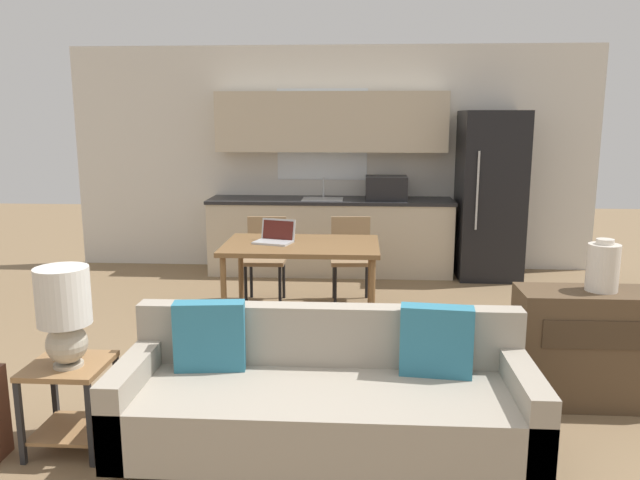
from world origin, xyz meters
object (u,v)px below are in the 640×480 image
(dining_table, at_px, (301,251))
(dining_chair_far_left, at_px, (266,254))
(vase, at_px, (603,267))
(refrigerator, at_px, (490,195))
(couch, at_px, (326,398))
(credenza, at_px, (598,347))
(side_table, at_px, (70,391))
(laptop, at_px, (275,237))
(table_lamp, at_px, (64,311))
(dining_chair_far_right, at_px, (351,254))

(dining_table, height_order, dining_chair_far_left, dining_chair_far_left)
(dining_table, relative_size, vase, 4.04)
(refrigerator, distance_m, couch, 4.46)
(credenza, bearing_deg, dining_chair_far_left, 138.94)
(side_table, xyz_separation_m, credenza, (3.18, 0.77, 0.04))
(laptop, bearing_deg, dining_chair_far_left, 121.81)
(couch, xyz_separation_m, side_table, (-1.44, -0.03, 0.01))
(couch, height_order, table_lamp, table_lamp)
(vase, height_order, dining_chair_far_right, vase)
(dining_table, bearing_deg, credenza, -34.42)
(refrigerator, relative_size, dining_table, 1.42)
(dining_table, xyz_separation_m, table_lamp, (-1.09, -2.22, 0.13))
(table_lamp, bearing_deg, refrigerator, 53.23)
(credenza, height_order, vase, vase)
(side_table, xyz_separation_m, dining_chair_far_left, (0.67, 2.95, 0.15))
(table_lamp, distance_m, vase, 3.25)
(laptop, bearing_deg, table_lamp, -94.23)
(vase, bearing_deg, couch, -156.67)
(refrigerator, bearing_deg, dining_chair_far_left, -154.62)
(refrigerator, relative_size, vase, 5.73)
(side_table, height_order, laptop, laptop)
(couch, height_order, vase, vase)
(dining_chair_far_right, bearing_deg, table_lamp, -120.77)
(dining_table, distance_m, dining_chair_far_left, 0.90)
(dining_chair_far_left, bearing_deg, side_table, -103.51)
(side_table, bearing_deg, vase, 13.76)
(laptop, bearing_deg, dining_table, 6.06)
(dining_chair_far_left, bearing_deg, dining_table, -60.95)
(refrigerator, distance_m, side_table, 5.20)
(dining_chair_far_left, bearing_deg, credenza, -41.72)
(credenza, relative_size, dining_chair_far_right, 1.23)
(vase, bearing_deg, dining_chair_far_right, 126.21)
(refrigerator, relative_size, dining_chair_far_left, 2.25)
(dining_table, height_order, table_lamp, table_lamp)
(dining_table, xyz_separation_m, couch, (0.33, -2.15, -0.36))
(vase, distance_m, dining_chair_far_left, 3.34)
(vase, xyz_separation_m, laptop, (-2.29, 1.45, -0.11))
(side_table, relative_size, laptop, 1.34)
(credenza, bearing_deg, refrigerator, 90.89)
(refrigerator, height_order, vase, refrigerator)
(dining_table, relative_size, dining_chair_far_right, 1.59)
(couch, height_order, dining_chair_far_left, dining_chair_far_left)
(refrigerator, height_order, table_lamp, refrigerator)
(refrigerator, relative_size, credenza, 1.83)
(couch, relative_size, vase, 6.62)
(refrigerator, xyz_separation_m, credenza, (0.05, -3.35, -0.58))
(side_table, distance_m, credenza, 3.27)
(vase, bearing_deg, table_lamp, -165.48)
(refrigerator, bearing_deg, dining_table, -136.27)
(dining_table, distance_m, couch, 2.21)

